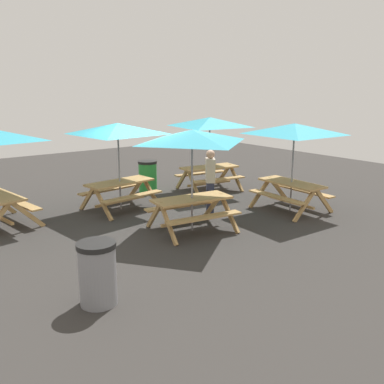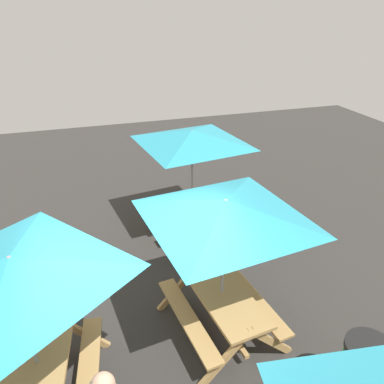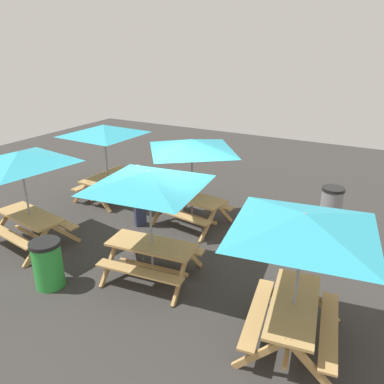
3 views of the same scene
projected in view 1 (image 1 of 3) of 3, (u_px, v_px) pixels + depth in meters
ground_plane at (155, 217)px, 10.82m from camera, size 24.00×24.00×0.00m
picnic_table_0 at (210, 127)px, 13.16m from camera, size 2.80×2.80×2.34m
picnic_table_2 at (192, 144)px, 9.36m from camera, size 2.25×2.25×2.34m
picnic_table_3 at (294, 136)px, 10.95m from camera, size 2.83×2.83×2.34m
picnic_table_4 at (118, 135)px, 11.04m from camera, size 2.81×2.81×2.34m
trash_bin_green at (148, 176)px, 13.30m from camera, size 0.59×0.59×0.98m
trash_bin_gray at (98, 273)px, 6.38m from camera, size 0.59×0.59×0.98m
person_standing at (210, 180)px, 10.87m from camera, size 0.39×0.42×1.67m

